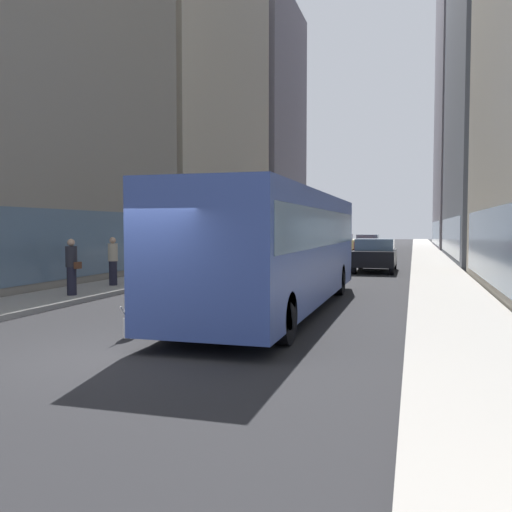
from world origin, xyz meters
name	(u,v)px	position (x,y,z in m)	size (l,w,h in m)	color
ground_plane	(353,255)	(0.00, 35.00, 0.00)	(120.00, 120.00, 0.00)	#232326
sidewalk_left	(282,253)	(-5.70, 35.00, 0.07)	(2.40, 110.00, 0.15)	gray
sidewalk_right	(428,255)	(5.70, 35.00, 0.07)	(2.40, 110.00, 0.15)	#9E9991
building_left_mid	(180,98)	(-11.90, 28.78, 11.56)	(8.58, 18.44, 23.14)	#B2A893
building_left_far	(250,126)	(-11.90, 46.44, 12.66)	(9.09, 14.93, 25.34)	slate
building_right_far	(489,84)	(11.90, 53.65, 17.00)	(10.13, 21.78, 34.02)	slate
transit_bus	(279,243)	(1.20, 5.76, 1.78)	(2.78, 11.53, 3.05)	#33478C
car_red_coupe	(368,245)	(1.20, 34.65, 0.82)	(1.72, 4.01, 1.62)	red
car_grey_wagon	(338,241)	(-2.80, 47.02, 0.82)	(1.83, 3.92, 1.62)	slate
car_silver_sedan	(307,246)	(-2.80, 30.50, 0.82)	(1.73, 4.06, 1.62)	#B7BABF
car_yellow_taxi	(342,243)	(-1.20, 37.93, 0.82)	(1.77, 4.50, 1.62)	yellow
car_black_suv	(375,255)	(2.80, 19.12, 0.82)	(1.95, 4.29, 1.62)	black
dalmatian_dog	(135,310)	(-0.76, 1.58, 0.51)	(0.22, 0.96, 0.72)	white
pedestrian_with_handbag	(72,266)	(-5.21, 5.89, 1.01)	(0.45, 0.34, 1.69)	#1E1E2D
pedestrian_in_coat	(113,261)	(-5.51, 8.71, 1.01)	(0.34, 0.34, 1.69)	#1E1E2D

